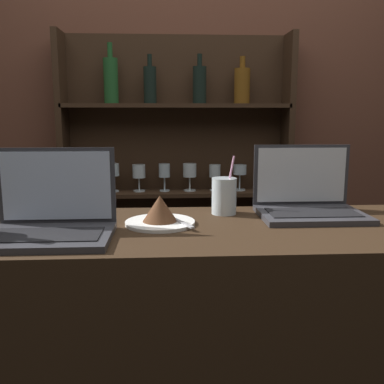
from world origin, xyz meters
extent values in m
cube|color=black|center=(0.00, 0.27, 0.52)|extent=(1.77, 0.54, 1.05)
cube|color=brown|center=(0.00, 1.34, 1.35)|extent=(7.00, 0.06, 2.70)
cube|color=#332114|center=(-0.68, 1.22, 0.89)|extent=(0.03, 0.18, 1.77)
cube|color=#332114|center=(0.45, 1.22, 0.89)|extent=(0.03, 0.18, 1.77)
cube|color=#332114|center=(-0.11, 1.30, 0.89)|extent=(1.16, 0.02, 1.77)
cube|color=#332114|center=(-0.11, 1.22, 0.53)|extent=(1.12, 0.18, 0.02)
cube|color=#332114|center=(-0.11, 1.22, 0.97)|extent=(1.12, 0.18, 0.02)
cube|color=#332114|center=(-0.11, 1.22, 1.42)|extent=(1.12, 0.18, 0.02)
cylinder|color=silver|center=(-0.57, 1.22, 0.99)|extent=(0.06, 0.06, 0.01)
cylinder|color=silver|center=(-0.57, 1.22, 1.03)|extent=(0.01, 0.01, 0.07)
cylinder|color=silver|center=(-0.57, 1.22, 1.09)|extent=(0.06, 0.06, 0.05)
cylinder|color=silver|center=(-0.44, 1.22, 0.99)|extent=(0.05, 0.05, 0.01)
cylinder|color=silver|center=(-0.44, 1.22, 1.03)|extent=(0.01, 0.01, 0.08)
cylinder|color=silver|center=(-0.44, 1.22, 1.10)|extent=(0.06, 0.06, 0.06)
cylinder|color=silver|center=(-0.31, 1.22, 0.99)|extent=(0.06, 0.06, 0.01)
cylinder|color=silver|center=(-0.31, 1.22, 1.02)|extent=(0.01, 0.01, 0.07)
cylinder|color=silver|center=(-0.31, 1.22, 1.09)|extent=(0.07, 0.07, 0.07)
cylinder|color=silver|center=(-0.18, 1.22, 0.99)|extent=(0.05, 0.05, 0.01)
cylinder|color=silver|center=(-0.18, 1.22, 1.02)|extent=(0.01, 0.01, 0.07)
cylinder|color=silver|center=(-0.18, 1.22, 1.09)|extent=(0.06, 0.06, 0.07)
cylinder|color=silver|center=(-0.05, 1.22, 0.99)|extent=(0.06, 0.06, 0.01)
cylinder|color=silver|center=(-0.05, 1.22, 1.02)|extent=(0.01, 0.01, 0.07)
cylinder|color=silver|center=(-0.05, 1.22, 1.09)|extent=(0.07, 0.07, 0.07)
cylinder|color=silver|center=(0.08, 1.22, 0.99)|extent=(0.05, 0.05, 0.01)
cylinder|color=silver|center=(0.08, 1.22, 1.02)|extent=(0.01, 0.01, 0.07)
cylinder|color=silver|center=(0.08, 1.22, 1.09)|extent=(0.06, 0.06, 0.06)
cylinder|color=silver|center=(0.21, 1.22, 0.99)|extent=(0.06, 0.06, 0.01)
cylinder|color=silver|center=(0.21, 1.22, 1.03)|extent=(0.01, 0.01, 0.08)
cylinder|color=silver|center=(0.21, 1.22, 1.09)|extent=(0.07, 0.07, 0.05)
cylinder|color=silver|center=(0.34, 1.22, 0.99)|extent=(0.06, 0.06, 0.01)
cylinder|color=silver|center=(0.34, 1.22, 1.02)|extent=(0.01, 0.01, 0.06)
cylinder|color=silver|center=(0.34, 1.22, 1.09)|extent=(0.07, 0.07, 0.07)
cylinder|color=#1E4C23|center=(-0.44, 1.22, 1.54)|extent=(0.07, 0.07, 0.22)
cylinder|color=#1E4C23|center=(-0.44, 1.22, 1.68)|extent=(0.03, 0.03, 0.07)
cylinder|color=black|center=(0.00, 1.22, 1.52)|extent=(0.07, 0.07, 0.18)
cylinder|color=black|center=(0.00, 1.22, 1.64)|extent=(0.02, 0.02, 0.06)
cylinder|color=black|center=(-0.25, 1.22, 1.52)|extent=(0.06, 0.06, 0.18)
cylinder|color=black|center=(-0.25, 1.22, 1.64)|extent=(0.02, 0.02, 0.06)
cylinder|color=brown|center=(0.21, 1.22, 1.51)|extent=(0.08, 0.08, 0.17)
cylinder|color=brown|center=(0.21, 1.22, 1.63)|extent=(0.03, 0.03, 0.06)
cube|color=#333338|center=(-0.48, 0.15, 1.06)|extent=(0.33, 0.24, 0.02)
cube|color=black|center=(-0.48, 0.14, 1.07)|extent=(0.28, 0.13, 0.00)
cube|color=#333338|center=(-0.48, 0.27, 1.17)|extent=(0.33, 0.00, 0.22)
cube|color=silver|center=(-0.48, 0.27, 1.17)|extent=(0.31, 0.01, 0.20)
cube|color=#333338|center=(0.30, 0.37, 1.06)|extent=(0.33, 0.25, 0.02)
cube|color=black|center=(0.30, 0.35, 1.07)|extent=(0.28, 0.14, 0.00)
cube|color=#333338|center=(0.30, 0.49, 1.17)|extent=(0.33, 0.00, 0.21)
cube|color=silver|center=(0.30, 0.49, 1.17)|extent=(0.31, 0.01, 0.19)
cylinder|color=white|center=(-0.19, 0.31, 1.05)|extent=(0.21, 0.21, 0.01)
cone|color=#51301C|center=(-0.19, 0.31, 1.10)|extent=(0.10, 0.10, 0.08)
cube|color=#B7B7BC|center=(-0.13, 0.29, 1.06)|extent=(0.08, 0.16, 0.00)
cylinder|color=silver|center=(0.02, 0.44, 1.11)|extent=(0.08, 0.08, 0.12)
cylinder|color=#EA9EC6|center=(0.04, 0.44, 1.14)|extent=(0.04, 0.01, 0.19)
camera|label=1|loc=(-0.16, -0.96, 1.38)|focal=40.00mm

